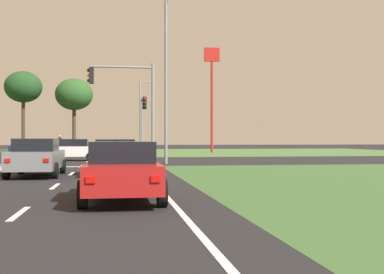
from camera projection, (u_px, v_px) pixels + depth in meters
The scene contains 27 objects.
ground_plane at pixel (37, 162), 34.17m from camera, with size 200.00×200.00×0.00m, color black.
grass_verge_far_right at pixel (277, 151), 62.24m from camera, with size 35.00×35.00×0.01m, color #476B38.
median_island_far at pixel (70, 152), 58.89m from camera, with size 1.20×36.00×0.14m, color gray.
lane_dash_near at pixel (19, 213), 10.26m from camera, with size 0.14×2.00×0.01m, color silver.
lane_dash_second at pixel (55, 186), 16.19m from camera, with size 0.14×2.00×0.01m, color silver.
lane_dash_third at pixel (72, 174), 22.12m from camera, with size 0.14×2.00×0.01m, color silver.
lane_dash_fourth at pixel (81, 166), 28.05m from camera, with size 0.14×2.00×0.01m, color silver.
lane_dash_fifth at pixel (87, 162), 33.99m from camera, with size 0.14×2.00×0.01m, color silver.
edge_line_right at pixel (155, 183), 17.41m from camera, with size 0.14×24.00×0.01m, color silver.
stop_bar_near at pixel (86, 167), 27.83m from camera, with size 6.40×0.50×0.01m, color silver.
crosswalk_bar_sixth at pixel (11, 166), 28.93m from camera, with size 0.70×2.80×0.01m, color silver.
crosswalk_bar_seventh at pixel (31, 165), 29.11m from camera, with size 0.70×2.80×0.01m, color silver.
car_white_near at pixel (72, 150), 35.45m from camera, with size 4.40×2.06×1.56m.
car_navy_second at pixel (25, 148), 41.93m from camera, with size 2.09×4.57×1.50m.
car_teal_third at pixel (52, 145), 59.33m from camera, with size 2.03×4.45×1.61m.
car_grey_fourth at pixel (37, 157), 20.67m from camera, with size 2.05×4.63×1.58m.
car_silver_fifth at pixel (38, 147), 49.60m from camera, with size 2.00×4.21×1.51m.
car_red_sixth at pixel (122, 170), 12.54m from camera, with size 2.00×4.62×1.49m.
car_beige_seventh at pixel (115, 157), 21.33m from camera, with size 2.06×4.50×1.55m.
traffic_signal_near_right at pixel (130, 96), 28.61m from camera, with size 3.88×0.32×5.99m.
traffic_signal_far_right at pixel (143, 115), 40.12m from camera, with size 0.32×4.65×5.10m.
street_lamp_second at pixel (168, 72), 30.82m from camera, with size 1.87×1.49×10.47m.
street_lamp_fourth at pixel (141, 112), 65.34m from camera, with size 2.06×0.57×9.32m.
pedestrian_at_median at pixel (60, 142), 47.30m from camera, with size 0.34×0.34×1.82m.
fastfood_pole_sign at pixel (212, 77), 57.26m from camera, with size 1.80×0.40×12.20m.
treeline_third at pixel (23, 87), 60.76m from camera, with size 4.55×4.55×9.95m.
treeline_fourth at pixel (74, 95), 62.63m from camera, with size 4.74×4.74×9.28m.
Camera 1 is at (5.51, -5.42, 1.55)m, focal length 46.11 mm.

